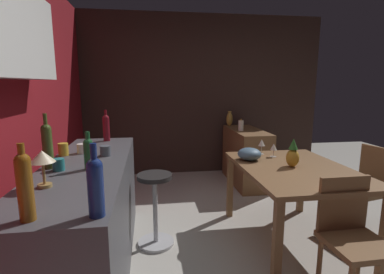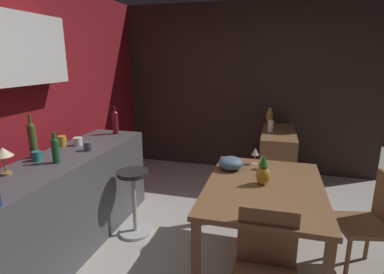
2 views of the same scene
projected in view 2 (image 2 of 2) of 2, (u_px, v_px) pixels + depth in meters
name	position (u px, v px, depth m)	size (l,w,h in m)	color
ground_plane	(222.00, 264.00, 2.68)	(9.00, 9.00, 0.00)	#B7B2A8
wall_kitchen_back	(3.00, 98.00, 2.80)	(5.20, 0.33, 2.60)	maroon
wall_side_right	(233.00, 89.00, 4.81)	(0.10, 4.40, 2.60)	#33231E
dining_table	(264.00, 194.00, 2.55)	(1.34, 0.96, 0.74)	brown
kitchen_counter	(69.00, 201.00, 2.89)	(2.10, 0.60, 0.90)	#4C4C51
sideboard_cabinet	(277.00, 160.00, 4.17)	(1.10, 0.44, 0.82)	brown
chair_near_window	(265.00, 273.00, 1.89)	(0.41, 0.41, 0.85)	brown
chair_by_doorway	(371.00, 221.00, 2.49)	(0.48, 0.48, 0.87)	brown
bar_stool	(134.00, 201.00, 3.08)	(0.34, 0.34, 0.69)	#262323
wine_glass_left	(255.00, 152.00, 3.02)	(0.07, 0.07, 0.16)	silver
wine_glass_right	(263.00, 159.00, 2.88)	(0.07, 0.07, 0.14)	silver
pineapple_centerpiece	(263.00, 172.00, 2.53)	(0.12, 0.12, 0.26)	gold
fruit_bowl	(231.00, 163.00, 2.88)	(0.23, 0.23, 0.12)	slate
wine_bottle_ruby	(115.00, 121.00, 3.56)	(0.07, 0.07, 0.33)	maroon
wine_bottle_green	(55.00, 149.00, 2.57)	(0.06, 0.06, 0.27)	#1E592D
wine_bottle_olive	(32.00, 139.00, 2.70)	(0.07, 0.07, 0.39)	#475623
cup_mustard	(62.00, 141.00, 3.09)	(0.12, 0.08, 0.10)	gold
cup_white	(78.00, 141.00, 3.11)	(0.12, 0.09, 0.08)	white
cup_teal	(37.00, 156.00, 2.65)	(0.11, 0.08, 0.08)	teal
cup_slate	(89.00, 146.00, 2.94)	(0.12, 0.09, 0.09)	#515660
counter_lamp	(3.00, 154.00, 2.29)	(0.14, 0.14, 0.22)	#A58447
pillar_candle_tall	(271.00, 126.00, 4.02)	(0.08, 0.08, 0.18)	white
vase_brass	(270.00, 116.00, 4.50)	(0.10, 0.10, 0.24)	#B78C38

